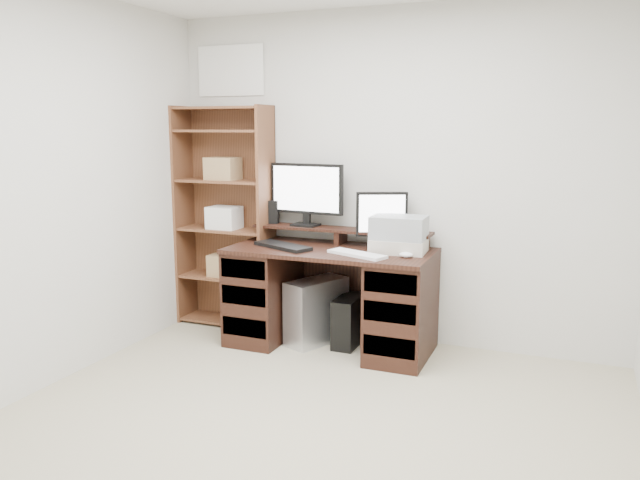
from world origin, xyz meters
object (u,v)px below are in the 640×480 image
Objects in this scene: desk at (331,296)px; monitor_small at (382,217)px; monitor_wide at (307,191)px; bookshelf at (226,215)px; tower_black at (349,321)px; tower_silver at (316,311)px; printer at (399,245)px.

desk is 0.70m from monitor_small.
bookshelf is at bearing -173.96° from monitor_wide.
monitor_wide is 1.48× the size of monitor_small.
desk is at bearing -147.71° from tower_black.
monitor_wide reaches higher than desk.
monitor_small reaches higher than tower_silver.
monitor_small is 0.82m from tower_black.
tower_silver is (-0.62, -0.03, -0.55)m from printer.
monitor_small reaches higher than printer.
monitor_small is (0.33, 0.18, 0.59)m from desk.
printer is (0.79, -0.17, -0.34)m from monitor_wide.
tower_silver is at bearing -11.50° from bookshelf.
monitor_small is at bearing 140.00° from printer.
printer is 0.21× the size of bookshelf.
monitor_wide is at bearing 159.31° from tower_black.
bookshelf is (-1.01, 0.21, 0.53)m from desk.
monitor_wide is 0.93m from tower_silver.
monitor_small is 0.87m from tower_silver.
tower_black is (0.25, 0.04, -0.06)m from tower_silver.
desk is 2.46× the size of monitor_wide.
monitor_small is at bearing 28.68° from desk.
monitor_wide is 1.05m from tower_black.
desk is 0.25m from tower_black.
desk is at bearing -34.10° from monitor_wide.
monitor_wide is at bearing 141.50° from desk.
bookshelf is at bearing 168.09° from desk.
printer is 0.78× the size of tower_silver.
printer is at bearing -5.75° from bookshelf.
monitor_wide is 0.65m from monitor_small.
monitor_wide is at bearing 1.64° from bookshelf.
tower_black is (-0.21, -0.11, -0.79)m from monitor_small.
bookshelf is at bearing 173.33° from tower_black.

